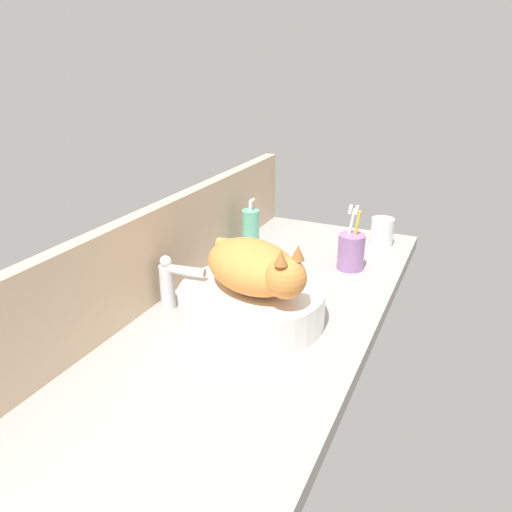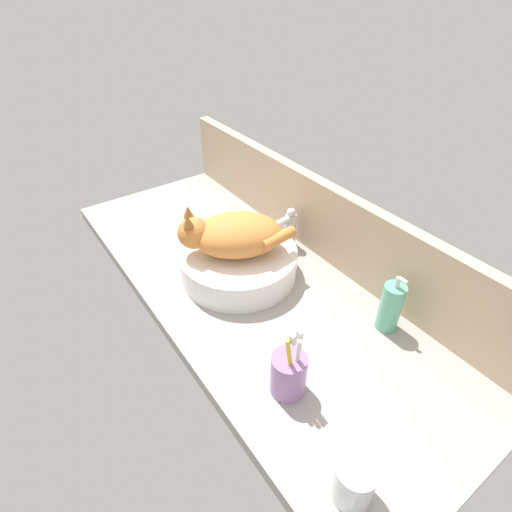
{
  "view_description": "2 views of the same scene",
  "coord_description": "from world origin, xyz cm",
  "px_view_note": "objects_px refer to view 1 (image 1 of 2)",
  "views": [
    {
      "loc": [
        -97.19,
        -43.95,
        58.55
      ],
      "look_at": [
        6.8,
        3.51,
        11.2
      ],
      "focal_mm": 35.0,
      "sensor_mm": 36.0,
      "label": 1
    },
    {
      "loc": [
        72.2,
        -49.29,
        75.59
      ],
      "look_at": [
        -0.44,
        2.54,
        7.63
      ],
      "focal_mm": 28.0,
      "sensor_mm": 36.0,
      "label": 2
    }
  ],
  "objects_px": {
    "faucet": "(171,281)",
    "soap_dispenser": "(251,231)",
    "sink_basin": "(252,304)",
    "toothbrush_cup": "(351,251)",
    "water_glass": "(382,234)",
    "cat": "(256,267)"
  },
  "relations": [
    {
      "from": "sink_basin",
      "to": "water_glass",
      "type": "relative_size",
      "value": 3.77
    },
    {
      "from": "faucet",
      "to": "sink_basin",
      "type": "bearing_deg",
      "value": -83.05
    },
    {
      "from": "cat",
      "to": "soap_dispenser",
      "type": "bearing_deg",
      "value": 26.57
    },
    {
      "from": "cat",
      "to": "faucet",
      "type": "relative_size",
      "value": 2.21
    },
    {
      "from": "sink_basin",
      "to": "faucet",
      "type": "distance_m",
      "value": 0.21
    },
    {
      "from": "cat",
      "to": "water_glass",
      "type": "bearing_deg",
      "value": -14.65
    },
    {
      "from": "toothbrush_cup",
      "to": "cat",
      "type": "bearing_deg",
      "value": 163.21
    },
    {
      "from": "soap_dispenser",
      "to": "sink_basin",
      "type": "bearing_deg",
      "value": -154.54
    },
    {
      "from": "faucet",
      "to": "toothbrush_cup",
      "type": "xyz_separation_m",
      "value": [
        0.41,
        -0.33,
        -0.02
      ]
    },
    {
      "from": "faucet",
      "to": "soap_dispenser",
      "type": "distance_m",
      "value": 0.42
    },
    {
      "from": "sink_basin",
      "to": "water_glass",
      "type": "xyz_separation_m",
      "value": [
        0.62,
        -0.17,
        -0.0
      ]
    },
    {
      "from": "toothbrush_cup",
      "to": "water_glass",
      "type": "xyz_separation_m",
      "value": [
        0.23,
        -0.04,
        -0.02
      ]
    },
    {
      "from": "sink_basin",
      "to": "soap_dispenser",
      "type": "distance_m",
      "value": 0.43
    },
    {
      "from": "sink_basin",
      "to": "faucet",
      "type": "relative_size",
      "value": 2.48
    },
    {
      "from": "faucet",
      "to": "soap_dispenser",
      "type": "xyz_separation_m",
      "value": [
        0.42,
        -0.02,
        -0.0
      ]
    },
    {
      "from": "water_glass",
      "to": "toothbrush_cup",
      "type": "bearing_deg",
      "value": 169.19
    },
    {
      "from": "soap_dispenser",
      "to": "water_glass",
      "type": "distance_m",
      "value": 0.43
    },
    {
      "from": "soap_dispenser",
      "to": "toothbrush_cup",
      "type": "distance_m",
      "value": 0.32
    },
    {
      "from": "sink_basin",
      "to": "toothbrush_cup",
      "type": "bearing_deg",
      "value": -18.67
    },
    {
      "from": "soap_dispenser",
      "to": "water_glass",
      "type": "bearing_deg",
      "value": -58.09
    },
    {
      "from": "soap_dispenser",
      "to": "faucet",
      "type": "bearing_deg",
      "value": 177.78
    },
    {
      "from": "toothbrush_cup",
      "to": "soap_dispenser",
      "type": "bearing_deg",
      "value": 89.71
    }
  ]
}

